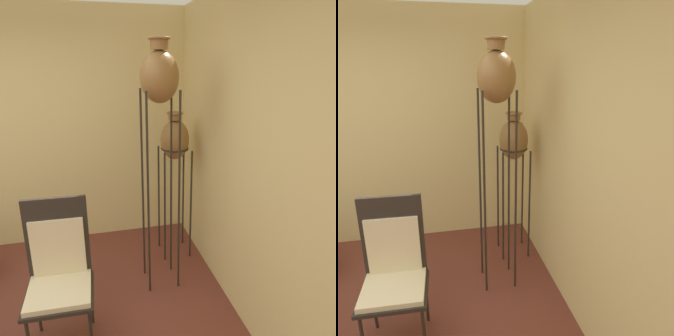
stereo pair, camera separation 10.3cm
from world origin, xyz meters
TOP-DOWN VIEW (x-y plane):
  - wall_back at (0.00, 2.10)m, footprint 8.15×0.06m
  - wall_right at (2.10, 0.00)m, footprint 0.06×8.15m
  - vase_stand_tall at (1.53, 0.96)m, footprint 0.33×0.33m
  - vase_stand_medium at (1.80, 1.44)m, footprint 0.31×0.31m
  - chair at (0.63, 0.46)m, footprint 0.50×0.47m

SIDE VIEW (x-z plane):
  - chair at x=0.63m, z-range 0.05..1.20m
  - vase_stand_medium at x=1.80m, z-range 0.50..2.11m
  - wall_back at x=0.00m, z-range 0.00..2.70m
  - wall_right at x=2.10m, z-range 0.00..2.70m
  - vase_stand_tall at x=1.53m, z-range 0.79..3.08m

